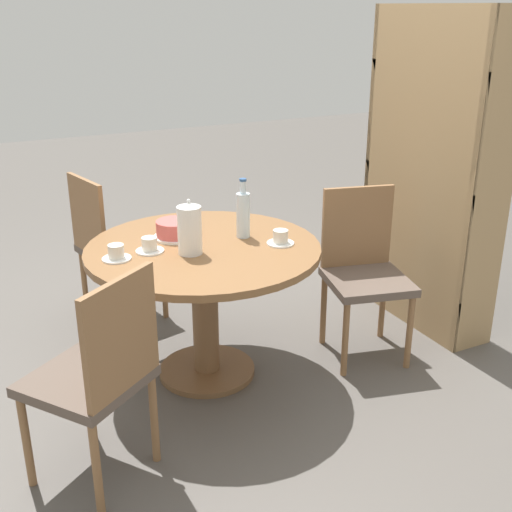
{
  "coord_description": "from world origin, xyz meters",
  "views": [
    {
      "loc": [
        2.77,
        -1.09,
        1.83
      ],
      "look_at": [
        0.0,
        0.29,
        0.62
      ],
      "focal_mm": 45.0,
      "sensor_mm": 36.0,
      "label": 1
    }
  ],
  "objects": [
    {
      "name": "dining_table",
      "position": [
        0.0,
        0.0,
        0.57
      ],
      "size": [
        1.17,
        1.17,
        0.72
      ],
      "color": "brown",
      "rests_on": "ground_plane"
    },
    {
      "name": "cup_b",
      "position": [
        -0.01,
        -0.43,
        0.75
      ],
      "size": [
        0.14,
        0.14,
        0.07
      ],
      "color": "white",
      "rests_on": "dining_table"
    },
    {
      "name": "cup_a",
      "position": [
        0.14,
        0.36,
        0.75
      ],
      "size": [
        0.14,
        0.14,
        0.07
      ],
      "color": "white",
      "rests_on": "dining_table"
    },
    {
      "name": "chair_c",
      "position": [
        0.57,
        -0.68,
        0.49
      ],
      "size": [
        0.59,
        0.59,
        0.92
      ],
      "rotation": [
        0.0,
        0.0,
        5.34
      ],
      "color": "olive",
      "rests_on": "ground_plane"
    },
    {
      "name": "bookshelf",
      "position": [
        -0.05,
        1.44,
        0.92
      ],
      "size": [
        0.93,
        0.28,
        1.84
      ],
      "rotation": [
        0.0,
        0.0,
        3.14
      ],
      "color": "tan",
      "rests_on": "ground_plane"
    },
    {
      "name": "chair_a",
      "position": [
        0.15,
        0.87,
        0.49
      ],
      "size": [
        0.51,
        0.51,
        0.92
      ],
      "rotation": [
        0.0,
        0.0,
        1.33
      ],
      "color": "olive",
      "rests_on": "ground_plane"
    },
    {
      "name": "chair_b",
      "position": [
        -0.85,
        -0.26,
        0.49
      ],
      "size": [
        0.5,
        0.5,
        0.92
      ],
      "rotation": [
        0.0,
        0.0,
        3.37
      ],
      "color": "olive",
      "rests_on": "ground_plane"
    },
    {
      "name": "cup_c",
      "position": [
        -0.04,
        -0.26,
        0.75
      ],
      "size": [
        0.14,
        0.14,
        0.07
      ],
      "color": "white",
      "rests_on": "dining_table"
    },
    {
      "name": "cake_main",
      "position": [
        -0.18,
        -0.08,
        0.77
      ],
      "size": [
        0.22,
        0.22,
        0.09
      ],
      "color": "white",
      "rests_on": "dining_table"
    },
    {
      "name": "ground_plane",
      "position": [
        0.0,
        0.0,
        0.0
      ],
      "size": [
        14.0,
        14.0,
        0.0
      ],
      "primitive_type": "plane",
      "color": "#56514C"
    },
    {
      "name": "coffee_pot",
      "position": [
        0.07,
        -0.09,
        0.85
      ],
      "size": [
        0.12,
        0.12,
        0.27
      ],
      "color": "white",
      "rests_on": "dining_table"
    },
    {
      "name": "water_bottle",
      "position": [
        -0.03,
        0.24,
        0.85
      ],
      "size": [
        0.07,
        0.07,
        0.31
      ],
      "color": "silver",
      "rests_on": "dining_table"
    }
  ]
}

